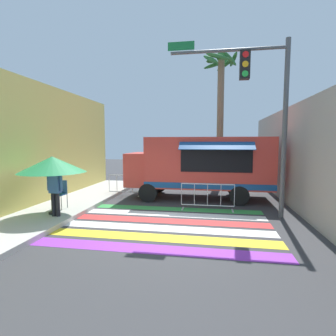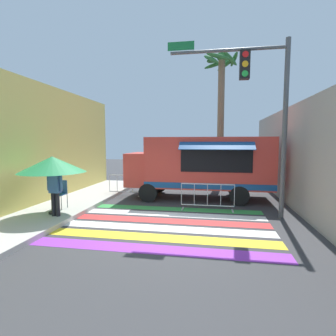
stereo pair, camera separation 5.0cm
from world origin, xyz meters
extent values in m
plane|color=#38383A|center=(0.00, 0.00, 0.00)|extent=(60.00, 60.00, 0.00)
cube|color=#B7B5AD|center=(-5.21, 0.00, 0.08)|extent=(4.40, 16.00, 0.15)
cube|color=#E5D166|center=(-5.31, 0.00, 2.42)|extent=(0.25, 16.00, 4.83)
cube|color=#A39E93|center=(4.49, 3.00, 1.98)|extent=(0.20, 16.00, 3.95)
cube|color=purple|center=(0.00, -1.59, 0.00)|extent=(6.40, 0.56, 0.01)
cube|color=yellow|center=(0.00, -0.83, 0.00)|extent=(6.40, 0.56, 0.01)
cube|color=white|center=(0.00, -0.07, 0.00)|extent=(6.40, 0.56, 0.01)
cube|color=red|center=(0.00, 0.69, 0.00)|extent=(6.40, 0.56, 0.01)
cube|color=white|center=(0.00, 1.45, 0.00)|extent=(6.40, 0.56, 0.01)
cube|color=green|center=(0.00, 2.21, 0.00)|extent=(6.40, 0.56, 0.01)
cube|color=#D13D33|center=(1.22, 4.31, 1.66)|extent=(5.31, 2.36, 2.16)
cube|color=#D13D33|center=(-1.44, 4.31, 1.31)|extent=(1.87, 2.17, 1.46)
cube|color=#1E232D|center=(-2.32, 4.31, 1.67)|extent=(0.06, 1.89, 0.55)
cube|color=black|center=(1.53, 3.11, 1.82)|extent=(2.81, 0.03, 0.97)
cube|color=#194C8C|center=(1.53, 2.91, 2.39)|extent=(2.91, 0.43, 0.31)
cube|color=#194C8C|center=(1.22, 3.12, 0.76)|extent=(5.31, 0.01, 0.24)
cylinder|color=black|center=(-1.28, 3.22, 0.40)|extent=(0.79, 0.22, 0.79)
cylinder|color=black|center=(-1.28, 5.40, 0.40)|extent=(0.79, 0.22, 0.79)
cylinder|color=black|center=(2.47, 3.22, 0.40)|extent=(0.79, 0.22, 0.79)
cylinder|color=black|center=(2.47, 5.40, 0.40)|extent=(0.79, 0.22, 0.79)
cylinder|color=#515456|center=(3.70, 1.73, 2.91)|extent=(0.16, 0.16, 5.81)
cylinder|color=#515456|center=(1.82, 1.73, 5.53)|extent=(3.76, 0.11, 0.11)
cube|color=black|center=(2.38, 1.70, 5.02)|extent=(0.32, 0.28, 0.90)
cylinder|color=red|center=(2.38, 1.56, 5.32)|extent=(0.20, 0.02, 0.20)
cylinder|color=#F2A519|center=(2.38, 1.56, 5.02)|extent=(0.20, 0.02, 0.20)
cylinder|color=green|center=(2.38, 1.56, 4.72)|extent=(0.20, 0.02, 0.20)
cube|color=#197238|center=(0.28, 1.71, 5.75)|extent=(0.90, 0.02, 0.28)
cylinder|color=black|center=(-3.79, 0.38, 0.18)|extent=(0.36, 0.36, 0.06)
cylinder|color=#B2B2B7|center=(-3.79, 0.38, 1.11)|extent=(0.04, 0.04, 1.91)
cone|color=#268C4C|center=(-3.79, 0.38, 1.80)|extent=(2.15, 2.15, 0.53)
cylinder|color=#4C4C51|center=(-4.17, 0.82, 0.40)|extent=(0.02, 0.02, 0.50)
cylinder|color=#4C4C51|center=(-3.80, 0.82, 0.40)|extent=(0.02, 0.02, 0.50)
cylinder|color=#4C4C51|center=(-4.17, 1.20, 0.40)|extent=(0.02, 0.02, 0.50)
cylinder|color=#4C4C51|center=(-3.80, 1.20, 0.40)|extent=(0.02, 0.02, 0.50)
cube|color=#2D5999|center=(-3.98, 1.01, 0.66)|extent=(0.40, 0.40, 0.03)
cube|color=#2D5999|center=(-3.98, 1.19, 0.92)|extent=(0.40, 0.03, 0.47)
cylinder|color=black|center=(-3.62, 0.11, 0.53)|extent=(0.13, 0.13, 0.76)
cylinder|color=black|center=(-3.47, 0.11, 0.53)|extent=(0.13, 0.13, 0.76)
cube|color=#33598C|center=(-3.55, 0.11, 1.22)|extent=(0.34, 0.20, 0.61)
cylinder|color=#33598C|center=(-3.77, 0.11, 1.25)|extent=(0.09, 0.09, 0.52)
cylinder|color=#33598C|center=(-3.33, 0.11, 1.25)|extent=(0.09, 0.09, 0.52)
sphere|color=#9E7051|center=(-3.55, 0.11, 1.66)|extent=(0.21, 0.21, 0.21)
cylinder|color=#B7BABF|center=(1.23, 2.26, 0.98)|extent=(1.95, 0.04, 0.04)
cylinder|color=#B7BABF|center=(1.23, 2.26, 0.18)|extent=(1.95, 0.04, 0.04)
cylinder|color=#B7BABF|center=(0.26, 2.26, 0.58)|extent=(0.02, 0.02, 0.80)
cylinder|color=#B7BABF|center=(0.74, 2.26, 0.58)|extent=(0.02, 0.02, 0.80)
cylinder|color=#B7BABF|center=(1.23, 2.26, 0.58)|extent=(0.02, 0.02, 0.80)
cylinder|color=#B7BABF|center=(1.72, 2.26, 0.58)|extent=(0.02, 0.02, 0.80)
cylinder|color=#B7BABF|center=(2.20, 2.26, 0.58)|extent=(0.02, 0.02, 0.80)
cube|color=#B7BABF|center=(0.31, 2.26, 0.01)|extent=(0.06, 0.44, 0.03)
cube|color=#B7BABF|center=(2.15, 2.26, 0.01)|extent=(0.06, 0.44, 0.03)
cylinder|color=#B7BABF|center=(-2.70, 4.34, 0.98)|extent=(1.55, 0.04, 0.04)
cylinder|color=#B7BABF|center=(-2.70, 4.34, 0.18)|extent=(1.55, 0.04, 0.04)
cylinder|color=#B7BABF|center=(-3.47, 4.34, 0.58)|extent=(0.02, 0.02, 0.80)
cylinder|color=#B7BABF|center=(-3.09, 4.34, 0.58)|extent=(0.02, 0.02, 0.80)
cylinder|color=#B7BABF|center=(-2.70, 4.34, 0.58)|extent=(0.02, 0.02, 0.80)
cylinder|color=#B7BABF|center=(-2.31, 4.34, 0.58)|extent=(0.02, 0.02, 0.80)
cylinder|color=#B7BABF|center=(-1.92, 4.34, 0.58)|extent=(0.02, 0.02, 0.80)
cube|color=#B7BABF|center=(-3.42, 4.34, 0.01)|extent=(0.06, 0.44, 0.03)
cube|color=#B7BABF|center=(-1.97, 4.34, 0.01)|extent=(0.06, 0.44, 0.03)
cylinder|color=#7A664C|center=(1.82, 8.92, 3.71)|extent=(0.40, 0.40, 7.43)
sphere|color=#2D6B33|center=(1.82, 8.92, 7.58)|extent=(0.60, 0.60, 0.60)
ellipsoid|color=#2D6B33|center=(2.53, 9.04, 7.41)|extent=(0.49, 1.47, 0.64)
ellipsoid|color=#2D6B33|center=(2.17, 9.55, 7.34)|extent=(1.35, 0.89, 0.86)
ellipsoid|color=#2D6B33|center=(1.53, 9.72, 7.39)|extent=(1.67, 0.80, 0.83)
ellipsoid|color=#2D6B33|center=(1.22, 9.18, 7.42)|extent=(0.75, 1.31, 0.58)
ellipsoid|color=#2D6B33|center=(1.18, 8.47, 7.33)|extent=(1.06, 1.36, 0.94)
ellipsoid|color=#2D6B33|center=(1.58, 8.21, 7.39)|extent=(1.47, 0.70, 0.73)
ellipsoid|color=#2D6B33|center=(2.26, 8.44, 7.32)|extent=(1.07, 1.02, 0.85)
camera|label=1|loc=(1.38, -7.41, 2.51)|focal=28.00mm
camera|label=2|loc=(1.43, -7.40, 2.51)|focal=28.00mm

